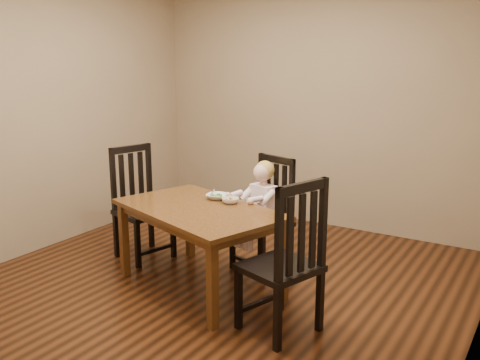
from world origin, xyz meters
The scene contains 9 objects.
room centered at (0.00, 0.00, 1.35)m, with size 4.01×4.01×2.71m.
dining_table centered at (-0.10, -0.14, 0.62)m, with size 1.58×1.22×0.70m.
chair_child centered at (0.16, 0.51, 0.49)m, with size 0.54×0.53×1.03m.
chair_left centered at (-1.01, 0.15, 0.51)m, with size 0.55×0.56×1.07m.
chair_right centered at (0.85, -0.44, 0.54)m, with size 0.59×0.60×1.12m.
toddler centered at (0.15, 0.46, 0.62)m, with size 0.30×0.37×0.51m, color white, non-canonical shape.
bowl_peas centered at (-0.12, 0.16, 0.72)m, with size 0.18×0.18×0.04m, color white.
bowl_veg centered at (0.05, 0.10, 0.72)m, with size 0.15×0.15×0.05m, color white.
fork centered at (-0.17, 0.15, 0.74)m, with size 0.04×0.13×0.05m.
Camera 1 is at (2.38, -3.52, 1.93)m, focal length 40.00 mm.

